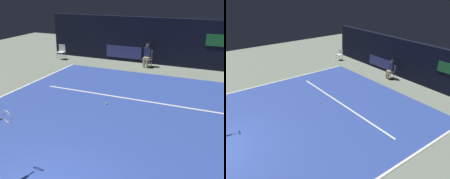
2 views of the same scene
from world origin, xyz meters
TOP-DOWN VIEW (x-y plane):
  - ground_plane at (0.00, 4.58)m, footprint 29.29×29.29m
  - court_surface at (0.00, 4.58)m, footprint 9.87×11.17m
  - line_sideline_left at (4.89, 4.58)m, footprint 0.10×11.17m
  - line_sideline_right at (-4.89, 4.58)m, footprint 0.10×11.17m
  - line_service at (0.00, 6.54)m, footprint 7.70×0.10m
  - back_wall at (-0.00, 12.28)m, footprint 14.54×0.33m
  - line_judge_on_chair at (-0.89, 11.44)m, footprint 0.47×0.55m
  - courtside_chair_near at (-6.21, 11.09)m, footprint 0.49×0.47m
  - tennis_ball at (-0.69, 5.67)m, footprint 0.07×0.07m

SIDE VIEW (x-z plane):
  - ground_plane at x=0.00m, z-range 0.00..0.00m
  - court_surface at x=0.00m, z-range 0.00..0.01m
  - line_sideline_left at x=4.89m, z-range 0.01..0.02m
  - line_sideline_right at x=-4.89m, z-range 0.01..0.02m
  - line_service at x=0.00m, z-range 0.01..0.02m
  - tennis_ball at x=-0.69m, z-range 0.01..0.08m
  - courtside_chair_near at x=-6.21m, z-range 0.06..0.94m
  - line_judge_on_chair at x=-0.89m, z-range 0.03..1.35m
  - back_wall at x=0.00m, z-range 0.00..2.60m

